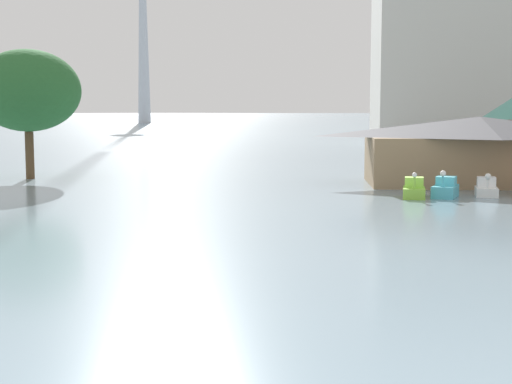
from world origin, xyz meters
TOP-DOWN VIEW (x-y plane):
  - pedal_boat_lime at (9.35, 37.08)m, footprint 1.64×2.53m
  - pedal_boat_cyan at (11.36, 37.50)m, footprint 2.13×2.86m
  - pedal_boat_white at (14.07, 38.25)m, footprint 1.66×2.41m
  - boathouse at (15.29, 45.79)m, footprint 17.22×9.13m
  - shoreline_tree_tall_left at (-19.13, 48.32)m, footprint 8.28×8.28m
  - background_building_block at (30.12, 95.46)m, footprint 36.16×15.03m

SIDE VIEW (x-z plane):
  - pedal_boat_white at x=14.07m, z-range -0.28..1.25m
  - pedal_boat_lime at x=9.35m, z-range -0.33..1.35m
  - pedal_boat_cyan at x=11.36m, z-range -0.35..1.42m
  - boathouse at x=15.29m, z-range 0.12..5.07m
  - shoreline_tree_tall_left at x=-19.13m, z-range 1.84..12.01m
  - background_building_block at x=30.12m, z-range 0.02..24.59m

